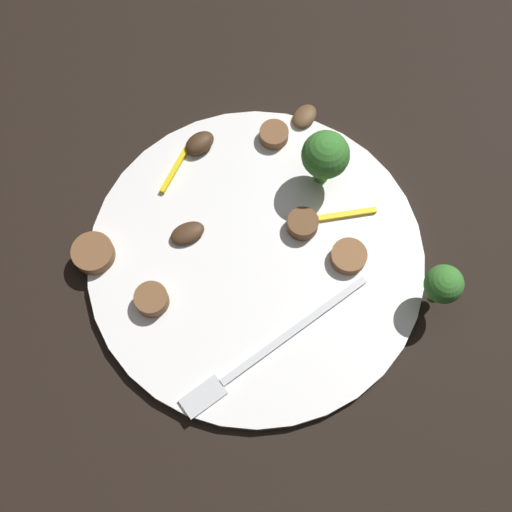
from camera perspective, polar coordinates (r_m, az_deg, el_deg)
ground_plane at (r=0.56m, az=-0.00°, el=-0.36°), size 1.40×1.40×0.00m
plate at (r=0.56m, az=-0.00°, el=-0.18°), size 0.28×0.28×0.01m
fork at (r=0.53m, az=0.65°, el=-8.41°), size 0.18×0.02×0.00m
broccoli_floret_0 at (r=0.55m, az=6.05°, el=8.66°), size 0.04×0.04×0.06m
broccoli_floret_1 at (r=0.53m, az=15.96°, el=-2.41°), size 0.03×0.03×0.05m
sausage_slice_0 at (r=0.54m, az=-9.05°, el=-3.74°), size 0.03×0.03×0.01m
sausage_slice_1 at (r=0.55m, az=8.05°, el=-0.03°), size 0.03×0.03×0.01m
sausage_slice_2 at (r=0.56m, az=4.07°, el=2.82°), size 0.03×0.03×0.01m
sausage_slice_3 at (r=0.56m, az=-13.96°, el=0.24°), size 0.04×0.04×0.01m
sausage_slice_4 at (r=0.60m, az=1.57°, el=10.50°), size 0.04×0.04×0.01m
mushroom_0 at (r=0.61m, az=4.25°, el=12.04°), size 0.03×0.03×0.01m
mushroom_1 at (r=0.59m, az=-4.92°, el=9.76°), size 0.03×0.02×0.01m
mushroom_2 at (r=0.56m, az=-5.98°, el=2.01°), size 0.03×0.02×0.01m
pepper_strip_0 at (r=0.57m, az=7.51°, el=3.56°), size 0.06×0.03×0.00m
pepper_strip_1 at (r=0.59m, az=-7.09°, el=7.42°), size 0.04×0.03×0.00m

